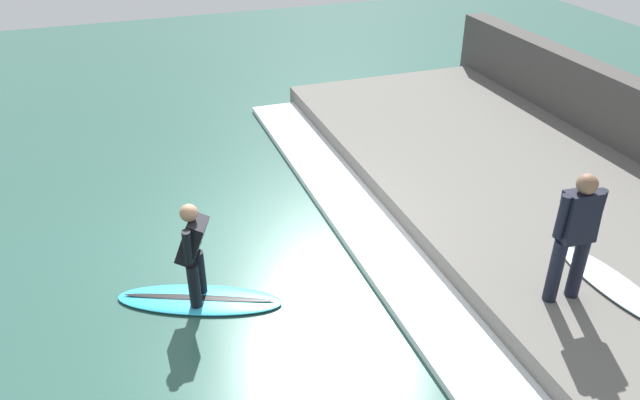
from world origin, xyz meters
TOP-DOWN VIEW (x-y plane):
  - ground_plane at (0.00, 0.00)m, footprint 28.00×28.00m
  - concrete_ledge at (4.07, 0.00)m, footprint 4.40×10.86m
  - wave_foam_crest at (1.41, 0.00)m, footprint 0.92×10.31m
  - surfboard_riding at (-1.23, -0.76)m, footprint 2.15×1.37m
  - surfer_riding at (-1.23, -0.76)m, footprint 0.51×0.56m
  - surfer_waiting_near at (2.76, -2.53)m, footprint 0.56×0.28m
  - surfboard_waiting_near at (3.50, -2.59)m, footprint 0.58×1.78m

SIDE VIEW (x-z plane):
  - ground_plane at x=0.00m, z-range 0.00..0.00m
  - surfboard_riding at x=-1.23m, z-range 0.00..0.06m
  - wave_foam_crest at x=1.41m, z-range 0.00..0.10m
  - concrete_ledge at x=4.07m, z-range 0.00..0.35m
  - surfboard_waiting_near at x=3.50m, z-range 0.35..0.41m
  - surfer_riding at x=-1.23m, z-range 0.13..1.49m
  - surfer_waiting_near at x=2.76m, z-range 0.46..2.09m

